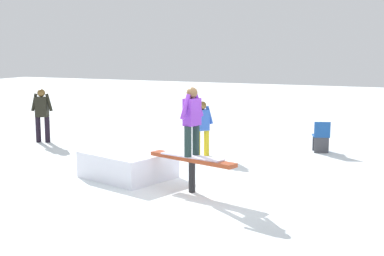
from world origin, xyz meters
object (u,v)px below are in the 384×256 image
folding_chair (321,138)px  bystander_black (42,112)px  main_rider_on_rail (192,122)px  bystander_blue (202,125)px  rail_feature (192,163)px

folding_chair → bystander_black: bearing=-6.3°
main_rider_on_rail → bystander_blue: 3.65m
bystander_blue → main_rider_on_rail: bearing=58.5°
rail_feature → main_rider_on_rail: (0.00, 0.00, 0.83)m
rail_feature → bystander_black: (-6.48, 3.37, 0.31)m
main_rider_on_rail → folding_chair: 5.58m
bystander_black → bystander_blue: bystander_black is taller
bystander_black → bystander_blue: size_ratio=1.11×
folding_chair → main_rider_on_rail: bearing=53.0°
rail_feature → bystander_blue: bystander_blue is taller
main_rider_on_rail → folding_chair: (1.70, 5.21, -1.03)m
main_rider_on_rail → folding_chair: size_ratio=1.66×
rail_feature → folding_chair: 5.49m
rail_feature → bystander_blue: size_ratio=1.39×
bystander_black → folding_chair: size_ratio=1.88×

